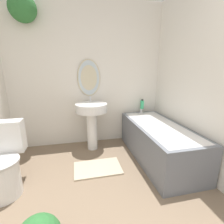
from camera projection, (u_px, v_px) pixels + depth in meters
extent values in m
cube|color=silver|center=(88.00, 76.00, 2.77)|extent=(2.67, 0.06, 2.40)
ellipsoid|color=beige|center=(89.00, 78.00, 2.73)|extent=(0.39, 0.02, 0.61)
ellipsoid|color=silver|center=(89.00, 78.00, 2.73)|extent=(0.35, 0.01, 0.57)
cylinder|color=#9E6042|center=(22.00, 1.00, 2.19)|extent=(0.17, 0.17, 0.09)
sphere|color=#2D6B33|center=(23.00, 8.00, 2.21)|extent=(0.37, 0.37, 0.37)
cube|color=silver|center=(217.00, 79.00, 1.79)|extent=(0.06, 2.73, 2.40)
cylinder|color=white|center=(2.00, 180.00, 1.69)|extent=(0.35, 0.35, 0.38)
cube|color=white|center=(6.00, 137.00, 1.84)|extent=(0.37, 0.17, 0.37)
cylinder|color=white|center=(92.00, 130.00, 2.69)|extent=(0.17, 0.17, 0.64)
cylinder|color=white|center=(91.00, 108.00, 2.59)|extent=(0.51, 0.51, 0.13)
cylinder|color=silver|center=(90.00, 99.00, 2.69)|extent=(0.02, 0.02, 0.10)
cube|color=slate|center=(158.00, 142.00, 2.41)|extent=(0.66, 1.53, 0.52)
cube|color=white|center=(159.00, 126.00, 2.35)|extent=(0.56, 1.43, 0.04)
cylinder|color=silver|center=(141.00, 111.00, 2.96)|extent=(0.04, 0.04, 0.08)
cylinder|color=#38B275|center=(142.00, 105.00, 2.97)|extent=(0.07, 0.07, 0.15)
cylinder|color=black|center=(142.00, 100.00, 2.95)|extent=(0.04, 0.04, 0.02)
cube|color=#B7A88E|center=(98.00, 168.00, 2.20)|extent=(0.62, 0.40, 0.02)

